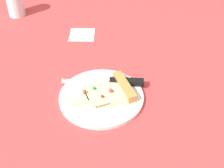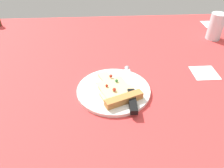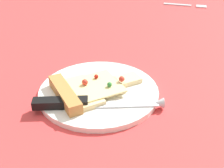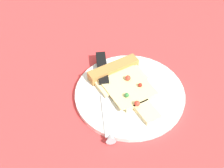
% 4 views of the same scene
% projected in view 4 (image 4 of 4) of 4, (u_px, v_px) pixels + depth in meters
% --- Properties ---
extents(ground_plane, '(1.41, 1.41, 0.03)m').
position_uv_depth(ground_plane, '(145.00, 90.00, 0.78)').
color(ground_plane, '#D13838').
rests_on(ground_plane, ground).
extents(plate, '(0.24, 0.24, 0.01)m').
position_uv_depth(plate, '(130.00, 94.00, 0.74)').
color(plate, white).
rests_on(plate, ground_plane).
extents(pizza_slice, '(0.14, 0.19, 0.02)m').
position_uv_depth(pizza_slice, '(124.00, 83.00, 0.74)').
color(pizza_slice, beige).
rests_on(pizza_slice, plate).
extents(knife, '(0.03, 0.24, 0.02)m').
position_uv_depth(knife, '(104.00, 85.00, 0.74)').
color(knife, silver).
rests_on(knife, plate).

